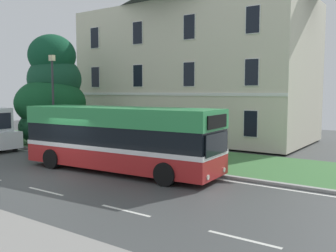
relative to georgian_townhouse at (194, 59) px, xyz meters
The scene contains 7 objects.
ground_plane 15.45m from the georgian_townhouse, 83.41° to the right, with size 60.00×56.00×0.18m.
georgian_townhouse is the anchor object (origin of this frame).
iron_verge_railing 12.17m from the georgian_townhouse, 90.00° to the right, with size 13.87×0.04×0.97m.
evergreen_tree 11.21m from the georgian_townhouse, 128.68° to the right, with size 4.99×5.15×8.01m.
single_decker_bus 14.03m from the georgian_townhouse, 74.38° to the right, with size 10.06×3.15×3.03m.
street_lamp_post 11.48m from the georgian_townhouse, 112.86° to the right, with size 0.36×0.24×5.93m.
litter_bin 11.84m from the georgian_townhouse, 92.61° to the right, with size 0.54×0.54×1.16m.
Camera 1 is at (13.66, -10.43, 3.77)m, focal length 39.74 mm.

